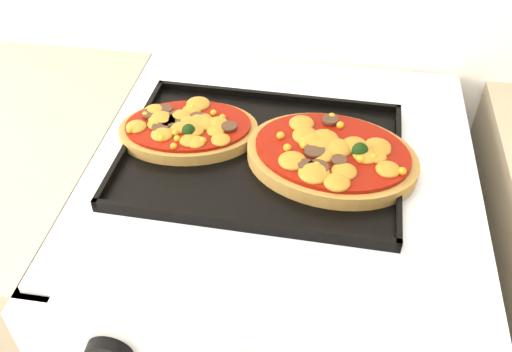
% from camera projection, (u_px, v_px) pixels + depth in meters
% --- Properties ---
extents(stove, '(0.60, 0.60, 0.91)m').
position_uv_depth(stove, '(275.00, 327.00, 1.18)').
color(stove, white).
rests_on(stove, floor).
extents(baking_tray, '(0.43, 0.32, 0.02)m').
position_uv_depth(baking_tray, '(261.00, 154.00, 0.87)').
color(baking_tray, black).
rests_on(baking_tray, stove).
extents(pizza_left, '(0.24, 0.18, 0.03)m').
position_uv_depth(pizza_left, '(188.00, 128.00, 0.90)').
color(pizza_left, '#A27437').
rests_on(pizza_left, baking_tray).
extents(pizza_right, '(0.29, 0.23, 0.04)m').
position_uv_depth(pizza_right, '(332.00, 154.00, 0.85)').
color(pizza_right, '#A27437').
rests_on(pizza_right, baking_tray).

